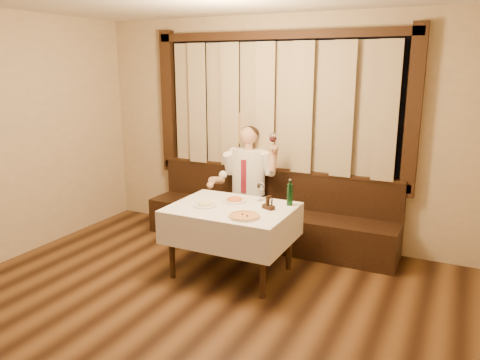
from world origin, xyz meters
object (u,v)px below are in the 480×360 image
at_px(banquette, 268,219).
at_px(pasta_cream, 205,203).
at_px(pasta_red, 234,198).
at_px(cruet_caddy, 268,204).
at_px(dining_table, 232,216).
at_px(green_bottle, 290,194).
at_px(seated_man, 246,177).
at_px(pizza, 244,216).

height_order(banquette, pasta_cream, banquette).
relative_size(pasta_red, cruet_caddy, 1.89).
relative_size(dining_table, pasta_cream, 4.95).
relative_size(green_bottle, seated_man, 0.19).
bearing_deg(dining_table, seated_man, 106.16).
xyz_separation_m(banquette, pasta_red, (-0.06, -0.84, 0.48)).
xyz_separation_m(banquette, cruet_caddy, (0.38, -0.93, 0.50)).
bearing_deg(pasta_cream, cruet_caddy, 16.87).
xyz_separation_m(dining_table, pasta_red, (-0.06, 0.19, 0.14)).
height_order(pasta_cream, cruet_caddy, cruet_caddy).
bearing_deg(banquette, cruet_caddy, -67.82).
xyz_separation_m(pizza, cruet_caddy, (0.11, 0.36, 0.04)).
height_order(green_bottle, cruet_caddy, green_bottle).
height_order(pasta_red, green_bottle, green_bottle).
bearing_deg(green_bottle, dining_table, -149.36).
bearing_deg(pasta_cream, pasta_red, 54.85).
bearing_deg(pasta_cream, pizza, -16.87).
xyz_separation_m(pasta_cream, seated_man, (-0.01, 1.04, 0.06)).
bearing_deg(green_bottle, seated_man, 142.28).
bearing_deg(cruet_caddy, pizza, -82.77).
bearing_deg(seated_man, banquette, 18.54).
relative_size(pasta_red, green_bottle, 0.97).
relative_size(banquette, pasta_red, 11.66).
height_order(dining_table, green_bottle, green_bottle).
bearing_deg(pasta_cream, dining_table, 21.49).
relative_size(dining_table, pasta_red, 4.63).
bearing_deg(banquette, seated_man, -161.46).
relative_size(green_bottle, cruet_caddy, 1.96).
distance_m(pasta_red, seated_man, 0.78).
bearing_deg(dining_table, pasta_red, 108.07).
height_order(dining_table, pasta_cream, pasta_cream).
height_order(dining_table, pasta_red, pasta_red).
height_order(pizza, cruet_caddy, cruet_caddy).
xyz_separation_m(pasta_red, seated_man, (-0.21, 0.75, 0.05)).
bearing_deg(dining_table, pizza, -44.39).
xyz_separation_m(dining_table, seated_man, (-0.27, 0.93, 0.20)).
distance_m(dining_table, pasta_red, 0.24).
distance_m(pasta_cream, seated_man, 1.04).
height_order(cruet_caddy, seated_man, seated_man).
distance_m(banquette, pasta_red, 0.97).
xyz_separation_m(pizza, pasta_red, (-0.33, 0.45, 0.02)).
distance_m(banquette, cruet_caddy, 1.12).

